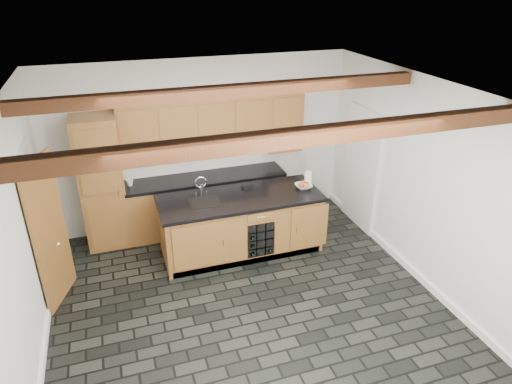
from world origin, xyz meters
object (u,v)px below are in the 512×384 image
kitchen_scale (247,186)px  fruit_bowl (304,186)px  paper_towel (308,179)px  island (241,224)px

kitchen_scale → fruit_bowl: (0.83, -0.29, 0.01)m
fruit_bowl → paper_towel: bearing=27.6°
kitchen_scale → fruit_bowl: 0.87m
fruit_bowl → paper_towel: (0.09, 0.05, 0.09)m
island → paper_towel: 1.26m
island → fruit_bowl: bearing=-0.4°
kitchen_scale → paper_towel: 0.96m
island → kitchen_scale: (0.19, 0.28, 0.49)m
kitchen_scale → paper_towel: size_ratio=0.77×
kitchen_scale → paper_towel: bearing=-22.7°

